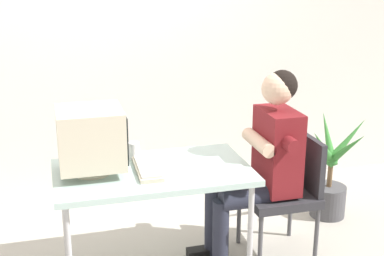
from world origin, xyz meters
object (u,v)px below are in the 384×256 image
object	(u,v)px
desk	(153,178)
keyboard	(147,167)
office_chair	(287,187)
person_seated	(263,158)
desk_mug	(134,150)
crt_monitor	(91,138)
potted_plant	(329,177)

from	to	relation	value
desk	keyboard	world-z (taller)	keyboard
office_chair	person_seated	size ratio (longest dim) A/B	0.65
office_chair	desk	bearing A→B (deg)	-177.79
keyboard	desk_mug	bearing A→B (deg)	101.28
keyboard	office_chair	bearing A→B (deg)	1.33
person_seated	office_chair	bearing A→B (deg)	0.00
keyboard	desk_mug	xyz separation A→B (m)	(-0.04, 0.22, 0.04)
keyboard	desk_mug	size ratio (longest dim) A/B	4.27
crt_monitor	person_seated	size ratio (longest dim) A/B	0.31
keyboard	person_seated	bearing A→B (deg)	1.65
keyboard	potted_plant	xyz separation A→B (m)	(1.55, 0.46, -0.42)
crt_monitor	desk_mug	bearing A→B (deg)	34.30
office_chair	person_seated	bearing A→B (deg)	180.00
office_chair	desk_mug	world-z (taller)	office_chair
office_chair	keyboard	bearing A→B (deg)	-178.67
person_seated	desk_mug	world-z (taller)	person_seated
keyboard	office_chair	world-z (taller)	office_chair
desk	potted_plant	bearing A→B (deg)	17.24
desk_mug	potted_plant	bearing A→B (deg)	8.58
desk	keyboard	size ratio (longest dim) A/B	2.61
office_chair	potted_plant	bearing A→B (deg)	36.93
office_chair	potted_plant	size ratio (longest dim) A/B	1.02
desk	office_chair	bearing A→B (deg)	2.21
desk	crt_monitor	bearing A→B (deg)	174.47
crt_monitor	keyboard	size ratio (longest dim) A/B	0.87
office_chair	desk_mug	distance (m)	1.08
potted_plant	crt_monitor	bearing A→B (deg)	-166.96
desk	office_chair	xyz separation A→B (m)	(0.94, 0.04, -0.19)
office_chair	desk_mug	xyz separation A→B (m)	(-1.02, 0.19, 0.30)
person_seated	keyboard	bearing A→B (deg)	-178.35
keyboard	potted_plant	distance (m)	1.67
crt_monitor	desk_mug	distance (m)	0.39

